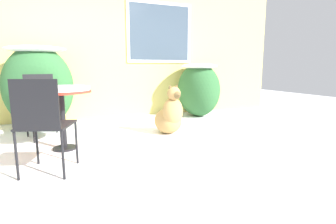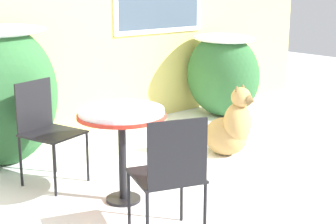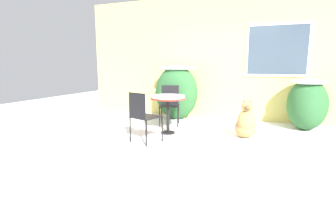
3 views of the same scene
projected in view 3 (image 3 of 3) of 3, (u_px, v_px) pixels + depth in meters
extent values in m
plane|color=white|center=(205.00, 140.00, 4.98)|extent=(16.00, 16.00, 0.00)
cube|color=#E5D16B|center=(227.00, 58.00, 6.71)|extent=(8.00, 0.06, 3.18)
cube|color=silver|center=(277.00, 50.00, 6.21)|extent=(1.44, 0.04, 1.26)
cube|color=#3D4C5B|center=(277.00, 50.00, 6.20)|extent=(1.32, 0.01, 1.14)
ellipsoid|color=#2D6033|center=(176.00, 93.00, 6.84)|extent=(1.13, 0.74, 1.39)
ellipsoid|color=white|center=(177.00, 68.00, 6.73)|extent=(0.96, 0.63, 0.12)
ellipsoid|color=#2D6033|center=(307.00, 104.00, 5.71)|extent=(0.83, 1.10, 1.11)
ellipsoid|color=white|center=(309.00, 82.00, 5.62)|extent=(0.70, 0.93, 0.12)
cylinder|color=black|center=(168.00, 133.00, 5.47)|extent=(0.29, 0.29, 0.03)
cylinder|color=black|center=(168.00, 116.00, 5.40)|extent=(0.06, 0.06, 0.69)
cylinder|color=red|center=(168.00, 98.00, 5.34)|extent=(0.72, 0.72, 0.03)
cylinder|color=white|center=(168.00, 96.00, 5.33)|extent=(0.69, 0.69, 0.04)
cube|color=black|center=(169.00, 105.00, 6.12)|extent=(0.56, 0.56, 0.02)
cube|color=black|center=(170.00, 95.00, 6.30)|extent=(0.40, 0.13, 0.45)
cylinder|color=black|center=(160.00, 117.00, 5.98)|extent=(0.02, 0.02, 0.46)
cylinder|color=black|center=(178.00, 117.00, 5.94)|extent=(0.02, 0.02, 0.46)
cylinder|color=black|center=(162.00, 114.00, 6.39)|extent=(0.02, 0.02, 0.46)
cylinder|color=black|center=(179.00, 114.00, 6.35)|extent=(0.02, 0.02, 0.46)
cube|color=black|center=(146.00, 117.00, 4.78)|extent=(0.58, 0.58, 0.02)
cube|color=black|center=(137.00, 106.00, 4.58)|extent=(0.40, 0.15, 0.45)
cylinder|color=black|center=(162.00, 129.00, 4.84)|extent=(0.02, 0.02, 0.46)
cylinder|color=black|center=(147.00, 126.00, 5.11)|extent=(0.02, 0.02, 0.46)
cylinder|color=black|center=(146.00, 134.00, 4.54)|extent=(0.02, 0.02, 0.46)
cylinder|color=black|center=(130.00, 130.00, 4.80)|extent=(0.02, 0.02, 0.46)
ellipsoid|color=tan|center=(245.00, 127.00, 5.13)|extent=(0.48, 0.53, 0.39)
ellipsoid|color=tan|center=(246.00, 121.00, 4.96)|extent=(0.36, 0.32, 0.43)
sphere|color=tan|center=(247.00, 106.00, 4.88)|extent=(0.20, 0.20, 0.20)
cone|color=brown|center=(247.00, 108.00, 4.76)|extent=(0.12, 0.08, 0.11)
ellipsoid|color=brown|center=(244.00, 102.00, 4.90)|extent=(0.05, 0.03, 0.09)
ellipsoid|color=brown|center=(250.00, 102.00, 4.87)|extent=(0.05, 0.03, 0.09)
ellipsoid|color=tan|center=(245.00, 130.00, 5.36)|extent=(0.11, 0.23, 0.08)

